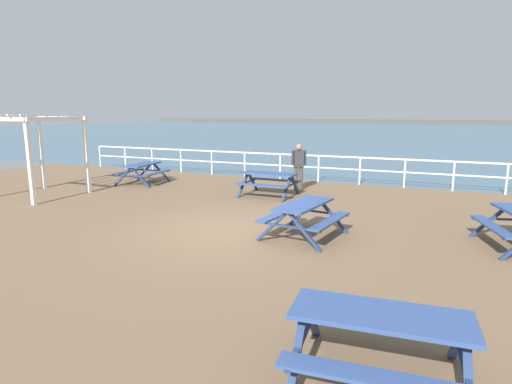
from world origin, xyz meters
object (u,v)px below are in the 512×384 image
picnic_table_far_left (269,179)px  picnic_table_corner (380,330)px  picnic_table_seaward (142,169)px  picnic_table_far_right (304,211)px  lattice_pergola (34,136)px  visitor (299,164)px

picnic_table_far_left → picnic_table_corner: same height
picnic_table_seaward → picnic_table_far_right: bearing=-126.3°
picnic_table_seaward → picnic_table_corner: same height
picnic_table_corner → lattice_pergola: 13.24m
lattice_pergola → picnic_table_corner: bearing=-25.5°
visitor → lattice_pergola: lattice_pergola is taller
picnic_table_seaward → picnic_table_corner: (10.29, -8.97, 0.00)m
picnic_table_seaward → picnic_table_corner: 13.65m
lattice_pergola → picnic_table_far_left: bearing=23.5°
visitor → picnic_table_seaward: bearing=-108.6°
picnic_table_far_right → picnic_table_seaward: (-7.98, 4.29, 0.00)m
picnic_table_far_right → picnic_table_corner: 5.22m
picnic_table_seaward → lattice_pergola: bearing=146.2°
visitor → lattice_pergola: bearing=-88.8°
picnic_table_seaward → lattice_pergola: lattice_pergola is taller
picnic_table_far_right → lattice_pergola: size_ratio=0.73×
picnic_table_corner → visitor: (-4.25, 10.09, 0.36)m
picnic_table_seaward → visitor: (6.04, 1.12, 0.36)m
lattice_pergola → picnic_table_seaward: bearing=63.9°
picnic_table_far_right → visitor: (-1.94, 5.42, 0.36)m
visitor → lattice_pergola: 8.94m
picnic_table_far_left → visitor: 1.53m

